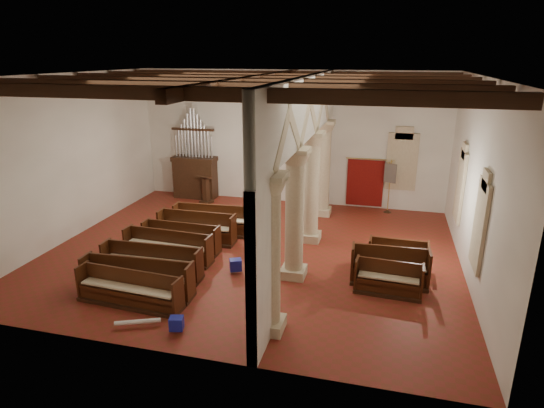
{
  "coord_description": "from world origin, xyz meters",
  "views": [
    {
      "loc": [
        4.33,
        -14.07,
        6.6
      ],
      "look_at": [
        0.59,
        0.5,
        1.65
      ],
      "focal_mm": 30.0,
      "sensor_mm": 36.0,
      "label": 1
    }
  ],
  "objects_px": {
    "pipe_organ": "(195,170)",
    "nave_pew_0": "(130,294)",
    "aisle_pew_0": "(388,283)",
    "processional_banner": "(389,195)",
    "lectern": "(206,191)"
  },
  "relations": [
    {
      "from": "lectern",
      "to": "aisle_pew_0",
      "type": "distance_m",
      "value": 10.66
    },
    {
      "from": "processional_banner",
      "to": "pipe_organ",
      "type": "bearing_deg",
      "value": -158.15
    },
    {
      "from": "pipe_organ",
      "to": "aisle_pew_0",
      "type": "relative_size",
      "value": 2.25
    },
    {
      "from": "processional_banner",
      "to": "nave_pew_0",
      "type": "relative_size",
      "value": 0.76
    },
    {
      "from": "pipe_organ",
      "to": "aisle_pew_0",
      "type": "distance_m",
      "value": 11.8
    },
    {
      "from": "nave_pew_0",
      "to": "aisle_pew_0",
      "type": "bearing_deg",
      "value": 22.9
    },
    {
      "from": "pipe_organ",
      "to": "nave_pew_0",
      "type": "distance_m",
      "value": 10.08
    },
    {
      "from": "processional_banner",
      "to": "nave_pew_0",
      "type": "bearing_deg",
      "value": -102.97
    },
    {
      "from": "pipe_organ",
      "to": "nave_pew_0",
      "type": "height_order",
      "value": "pipe_organ"
    },
    {
      "from": "pipe_organ",
      "to": "nave_pew_0",
      "type": "bearing_deg",
      "value": -76.98
    },
    {
      "from": "lectern",
      "to": "processional_banner",
      "type": "bearing_deg",
      "value": 24.59
    },
    {
      "from": "lectern",
      "to": "aisle_pew_0",
      "type": "bearing_deg",
      "value": -18.96
    },
    {
      "from": "pipe_organ",
      "to": "lectern",
      "type": "distance_m",
      "value": 1.36
    },
    {
      "from": "processional_banner",
      "to": "nave_pew_0",
      "type": "distance_m",
      "value": 11.91
    },
    {
      "from": "pipe_organ",
      "to": "processional_banner",
      "type": "height_order",
      "value": "pipe_organ"
    }
  ]
}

